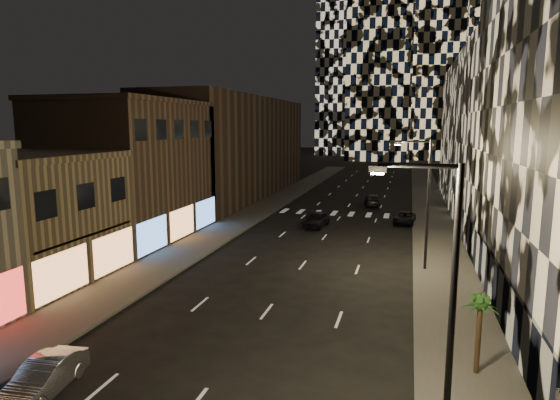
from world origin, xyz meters
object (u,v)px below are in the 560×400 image
Objects in this scene: palm_tree at (480,309)px; car_dark_oncoming at (373,200)px; streetlight_far at (425,196)px; car_dark_rightlane at (405,218)px; streetlight_near at (444,297)px; car_silver_parked at (44,378)px; car_dark_midlane at (316,219)px.

car_dark_oncoming is at bearing 100.21° from palm_tree.
car_dark_rightlane is (-1.35, 16.11, -4.75)m from streetlight_far.
palm_tree is at bearing -82.42° from streetlight_far.
streetlight_near is 1.85× the size of car_dark_oncoming.
palm_tree is (16.03, 5.80, 2.22)m from car_silver_parked.
car_dark_midlane is 9.47m from car_dark_rightlane.
car_dark_oncoming reaches higher than car_dark_rightlane.
car_dark_rightlane is at bearing 63.16° from car_silver_parked.
streetlight_far is 27.56m from car_dark_oncoming.
car_dark_oncoming is (-5.45, 46.61, -4.65)m from streetlight_near.
streetlight_near reaches higher than palm_tree.
streetlight_far is at bearing 47.32° from car_silver_parked.
car_silver_parked is at bearing -90.79° from car_dark_midlane.
palm_tree is at bearing 12.62° from car_silver_parked.
palm_tree reaches higher than car_silver_parked.
car_dark_oncoming is 1.13× the size of car_dark_rightlane.
car_dark_midlane is at bearing 129.49° from streetlight_far.
palm_tree is at bearing -78.75° from car_dark_rightlane.
car_silver_parked is at bearing -160.11° from palm_tree.
car_silver_parked is 47.33m from car_dark_oncoming.
streetlight_far reaches higher than car_dark_oncoming.
car_dark_midlane reaches higher than car_dark_oncoming.
streetlight_far is 24.87m from car_silver_parked.
streetlight_near is 2.71× the size of palm_tree.
streetlight_near is at bearing -90.00° from streetlight_far.
car_dark_rightlane is at bearing 32.52° from car_dark_midlane.
streetlight_far reaches higher than car_dark_rightlane.
car_dark_midlane is at bearing 107.17° from streetlight_near.
streetlight_near is 1.00× the size of streetlight_far.
palm_tree is (1.88, -14.11, -2.46)m from streetlight_far.
car_dark_rightlane is (12.80, 36.02, -0.07)m from car_silver_parked.
car_dark_oncoming is 1.46× the size of palm_tree.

